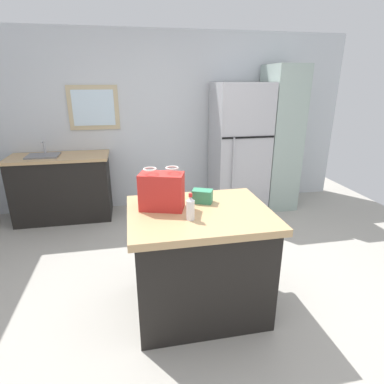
# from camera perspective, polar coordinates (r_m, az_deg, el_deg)

# --- Properties ---
(ground) EXTENTS (6.46, 6.46, 0.00)m
(ground) POSITION_cam_1_polar(r_m,az_deg,el_deg) (3.00, 2.98, -18.38)
(ground) COLOR #ADA89E
(back_wall) EXTENTS (5.38, 0.13, 2.52)m
(back_wall) POSITION_cam_1_polar(r_m,az_deg,el_deg) (4.80, -4.20, 12.56)
(back_wall) COLOR silver
(back_wall) RESTS_ON ground
(kitchen_island) EXTENTS (1.11, 0.89, 0.89)m
(kitchen_island) POSITION_cam_1_polar(r_m,az_deg,el_deg) (2.64, 1.29, -12.26)
(kitchen_island) COLOR black
(kitchen_island) RESTS_ON ground
(refrigerator) EXTENTS (0.75, 0.74, 1.83)m
(refrigerator) POSITION_cam_1_polar(r_m,az_deg,el_deg) (4.66, 8.51, 7.86)
(refrigerator) COLOR #B7B7BC
(refrigerator) RESTS_ON ground
(tall_cabinet) EXTENTS (0.46, 0.66, 2.06)m
(tall_cabinet) POSITION_cam_1_polar(r_m,az_deg,el_deg) (4.88, 15.58, 9.29)
(tall_cabinet) COLOR #9EB2A8
(tall_cabinet) RESTS_ON ground
(sink_counter) EXTENTS (1.30, 0.60, 1.09)m
(sink_counter) POSITION_cam_1_polar(r_m,az_deg,el_deg) (4.68, -22.53, 0.89)
(sink_counter) COLOR black
(sink_counter) RESTS_ON ground
(shopping_bag) EXTENTS (0.37, 0.27, 0.34)m
(shopping_bag) POSITION_cam_1_polar(r_m,az_deg,el_deg) (2.43, -5.51, 0.12)
(shopping_bag) COLOR red
(shopping_bag) RESTS_ON kitchen_island
(small_box) EXTENTS (0.19, 0.16, 0.11)m
(small_box) POSITION_cam_1_polar(r_m,az_deg,el_deg) (2.59, 1.88, -0.76)
(small_box) COLOR #388E66
(small_box) RESTS_ON kitchen_island
(bottle) EXTENTS (0.06, 0.06, 0.20)m
(bottle) POSITION_cam_1_polar(r_m,az_deg,el_deg) (2.25, -0.28, -2.96)
(bottle) COLOR white
(bottle) RESTS_ON kitchen_island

